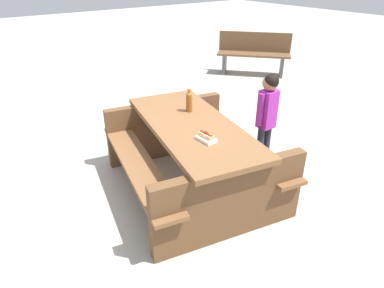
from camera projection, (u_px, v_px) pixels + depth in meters
The scene contains 6 objects.
ground_plane at pixel (192, 187), 3.59m from camera, with size 30.00×30.00×0.00m, color #ADA599.
picnic_table at pixel (192, 151), 3.38m from camera, with size 2.06×1.76×0.75m.
soda_bottle at pixel (189, 101), 3.45m from camera, with size 0.07×0.07×0.25m.
hotdog_tray at pixel (206, 137), 2.91m from camera, with size 0.18×0.12×0.08m.
child_in_coat at pixel (267, 110), 3.65m from camera, with size 0.18×0.27×1.11m.
park_bench_near at pixel (254, 53), 7.09m from camera, with size 1.39×1.30×0.85m.
Camera 1 is at (2.36, -1.76, 2.11)m, focal length 31.48 mm.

